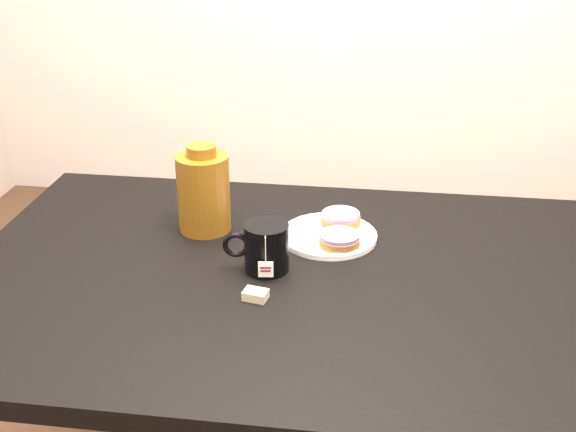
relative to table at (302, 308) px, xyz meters
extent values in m
cube|color=black|center=(0.00, 0.00, 0.06)|extent=(1.40, 0.90, 0.04)
cylinder|color=black|center=(-0.64, 0.39, -0.31)|extent=(0.06, 0.06, 0.71)
cylinder|color=black|center=(0.64, 0.39, -0.31)|extent=(0.06, 0.06, 0.71)
cylinder|color=white|center=(0.04, 0.16, 0.09)|extent=(0.21, 0.21, 0.01)
torus|color=white|center=(0.04, 0.16, 0.09)|extent=(0.21, 0.21, 0.01)
cylinder|color=brown|center=(0.06, 0.22, 0.10)|extent=(0.09, 0.09, 0.02)
cylinder|color=#9A79A4|center=(0.06, 0.22, 0.12)|extent=(0.09, 0.09, 0.01)
cylinder|color=brown|center=(0.07, 0.11, 0.10)|extent=(0.11, 0.11, 0.02)
cylinder|color=#9A79A4|center=(0.07, 0.11, 0.12)|extent=(0.11, 0.11, 0.01)
cylinder|color=black|center=(-0.07, 0.01, 0.13)|extent=(0.10, 0.10, 0.10)
cylinder|color=black|center=(-0.07, 0.01, 0.18)|extent=(0.08, 0.08, 0.00)
torus|color=black|center=(-0.13, 0.00, 0.14)|extent=(0.06, 0.02, 0.06)
cylinder|color=beige|center=(-0.07, -0.04, 0.16)|extent=(0.00, 0.00, 0.06)
cube|color=white|center=(-0.07, -0.04, 0.11)|extent=(0.03, 0.01, 0.03)
cube|color=#C6B793|center=(-0.08, -0.11, 0.09)|extent=(0.05, 0.04, 0.02)
cylinder|color=#56300B|center=(-0.24, 0.17, 0.17)|extent=(0.15, 0.15, 0.18)
cylinder|color=#56300B|center=(-0.24, 0.17, 0.27)|extent=(0.06, 0.06, 0.02)
camera|label=1|loc=(0.14, -1.26, 0.81)|focal=45.00mm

